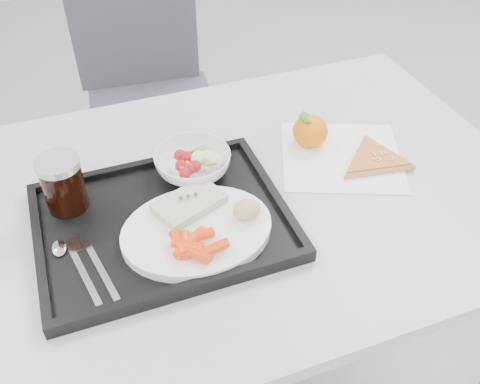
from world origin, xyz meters
TOP-DOWN VIEW (x-y plane):
  - table at (0.00, 0.30)m, footprint 1.20×0.80m
  - chair at (0.01, 1.17)m, footprint 0.46×0.46m
  - tray at (-0.15, 0.25)m, footprint 0.45×0.35m
  - dinner_plate at (-0.10, 0.20)m, footprint 0.27×0.27m
  - fish_fillet at (-0.10, 0.25)m, footprint 0.14×0.12m
  - bread_roll at (-0.01, 0.19)m, footprint 0.06×0.05m
  - salad_bowl at (-0.06, 0.37)m, footprint 0.15×0.15m
  - cola_glass at (-0.30, 0.35)m, footprint 0.08×0.08m
  - cutlery at (-0.30, 0.20)m, footprint 0.10×0.17m
  - napkin at (0.26, 0.32)m, footprint 0.32×0.32m
  - tangerine at (0.22, 0.39)m, footprint 0.10×0.10m
  - pizza_slice at (0.31, 0.28)m, footprint 0.23×0.23m
  - carrot_pile at (-0.12, 0.15)m, footprint 0.09×0.08m
  - salad_contents at (-0.05, 0.35)m, footprint 0.10×0.08m

SIDE VIEW (x-z plane):
  - chair at x=0.01m, z-range 0.07..1.00m
  - table at x=0.00m, z-range 0.31..1.06m
  - napkin at x=0.26m, z-range 0.75..0.75m
  - tray at x=-0.15m, z-range 0.75..0.77m
  - pizza_slice at x=0.31m, z-range 0.75..0.77m
  - cutlery at x=-0.30m, z-range 0.76..0.77m
  - dinner_plate at x=-0.10m, z-range 0.77..0.78m
  - tangerine at x=0.22m, z-range 0.75..0.82m
  - salad_bowl at x=-0.06m, z-range 0.77..0.81m
  - fish_fillet at x=-0.10m, z-range 0.78..0.80m
  - carrot_pile at x=-0.12m, z-range 0.78..0.81m
  - bread_roll at x=-0.01m, z-range 0.78..0.82m
  - salad_contents at x=-0.05m, z-range 0.79..0.81m
  - cola_glass at x=-0.30m, z-range 0.77..0.88m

